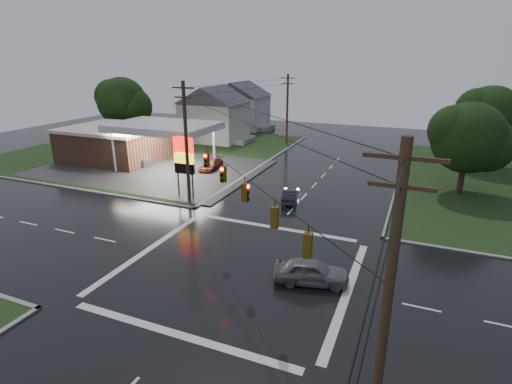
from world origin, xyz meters
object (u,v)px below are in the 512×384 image
at_px(utility_pole_n, 287,108).
at_px(tree_ne_near, 470,138).
at_px(car_crossing, 311,272).
at_px(house_far, 241,105).
at_px(gas_station, 123,141).
at_px(pylon_sign, 184,157).
at_px(house_near, 215,113).
at_px(car_north, 290,196).
at_px(utility_pole_nw, 186,142).
at_px(utility_pole_se, 386,308).
at_px(tree_nw_behind, 123,102).
at_px(tree_ne_far, 491,117).
at_px(car_pump, 211,165).

xyz_separation_m(utility_pole_n, tree_ne_near, (23.64, -16.01, 0.09)).
bearing_deg(car_crossing, house_far, 15.95).
bearing_deg(gas_station, pylon_sign, -31.22).
height_order(utility_pole_n, house_near, utility_pole_n).
distance_m(utility_pole_n, car_north, 26.81).
distance_m(utility_pole_nw, tree_ne_near, 26.74).
bearing_deg(car_north, utility_pole_se, 101.60).
xyz_separation_m(house_far, car_north, (21.15, -34.89, -3.79)).
distance_m(tree_nw_behind, tree_ne_far, 51.15).
relative_size(utility_pole_se, car_crossing, 2.46).
bearing_deg(pylon_sign, tree_ne_far, 40.35).
bearing_deg(utility_pole_se, tree_ne_near, 81.62).
relative_size(utility_pole_se, car_pump, 2.51).
relative_size(pylon_sign, utility_pole_n, 0.57).
relative_size(pylon_sign, utility_pole_se, 0.55).
bearing_deg(utility_pole_n, house_near, -170.09).
distance_m(utility_pole_nw, house_near, 28.90).
relative_size(gas_station, house_far, 2.37).
relative_size(house_far, car_pump, 2.52).
height_order(utility_pole_n, house_far, utility_pole_n).
relative_size(utility_pole_n, tree_ne_near, 1.17).
xyz_separation_m(house_far, tree_nw_behind, (-11.89, -18.01, 1.77)).
relative_size(utility_pole_n, house_near, 0.95).
bearing_deg(utility_pole_se, car_pump, 127.29).
distance_m(house_near, tree_ne_far, 38.19).
bearing_deg(utility_pole_se, pylon_sign, 135.00).
bearing_deg(utility_pole_n, car_crossing, -69.36).
bearing_deg(utility_pole_n, utility_pole_nw, -90.00).
height_order(pylon_sign, tree_nw_behind, tree_nw_behind).
height_order(utility_pole_nw, tree_nw_behind, utility_pole_nw).
distance_m(utility_pole_se, tree_ne_near, 31.83).
xyz_separation_m(gas_station, pylon_sign, (15.18, -9.20, 1.46)).
bearing_deg(gas_station, utility_pole_se, -39.70).
bearing_deg(tree_ne_far, car_crossing, -110.09).
distance_m(tree_ne_far, car_north, 28.09).
bearing_deg(car_crossing, tree_ne_far, -33.31).
relative_size(gas_station, house_near, 2.37).
height_order(gas_station, tree_nw_behind, tree_nw_behind).
bearing_deg(car_pump, house_far, 103.70).
height_order(utility_pole_nw, tree_ne_far, utility_pole_nw).
relative_size(house_far, tree_ne_far, 1.13).
height_order(house_far, car_pump, house_far).
relative_size(tree_nw_behind, car_crossing, 2.24).
distance_m(house_near, house_far, 12.04).
relative_size(utility_pole_n, car_crossing, 2.35).
bearing_deg(utility_pole_nw, car_north, 22.55).
height_order(pylon_sign, car_pump, pylon_sign).
relative_size(gas_station, utility_pole_se, 2.38).
height_order(tree_nw_behind, tree_ne_near, tree_nw_behind).
height_order(gas_station, car_crossing, gas_station).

